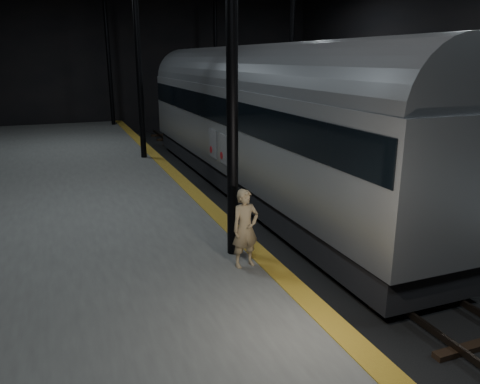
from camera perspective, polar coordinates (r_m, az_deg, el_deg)
ground at (r=16.57m, az=6.67°, el=-3.46°), size 44.00×44.00×0.00m
platform_left at (r=14.64m, az=-20.34°, el=-4.98°), size 9.00×43.80×1.00m
platform_right at (r=20.89m, az=25.25°, el=0.63°), size 9.00×43.80×1.00m
tactile_strip at (r=15.06m, az=-4.22°, el=-1.37°), size 0.50×43.80×0.01m
track at (r=16.54m, az=6.68°, el=-3.24°), size 2.40×43.00×0.24m
train at (r=19.33m, az=1.47°, el=9.42°), size 3.28×21.94×5.86m
woman at (r=10.31m, az=0.65°, el=-4.46°), size 0.70×0.51×1.78m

